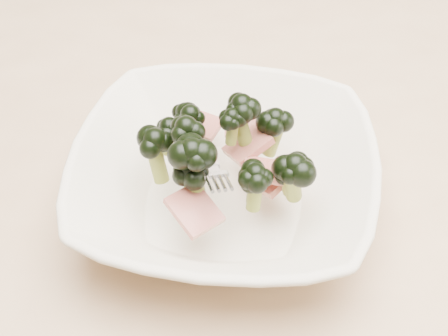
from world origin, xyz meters
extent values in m
cube|color=tan|center=(0.00, 0.00, 0.73)|extent=(1.20, 0.80, 0.04)
imported|color=beige|center=(-0.11, -0.05, 0.79)|extent=(0.35, 0.35, 0.07)
cylinder|color=olive|center=(-0.16, -0.01, 0.80)|extent=(0.02, 0.02, 0.03)
ellipsoid|color=black|center=(-0.16, -0.01, 0.82)|extent=(0.03, 0.03, 0.03)
cylinder|color=olive|center=(-0.06, -0.07, 0.80)|extent=(0.01, 0.01, 0.02)
ellipsoid|color=black|center=(-0.06, -0.07, 0.81)|extent=(0.03, 0.03, 0.02)
cylinder|color=olive|center=(-0.14, 0.01, 0.81)|extent=(0.02, 0.02, 0.04)
ellipsoid|color=black|center=(-0.14, 0.01, 0.83)|extent=(0.03, 0.03, 0.02)
cylinder|color=olive|center=(-0.14, -0.07, 0.81)|extent=(0.02, 0.02, 0.04)
ellipsoid|color=black|center=(-0.14, -0.07, 0.83)|extent=(0.04, 0.04, 0.03)
cylinder|color=olive|center=(-0.10, -0.03, 0.83)|extent=(0.01, 0.01, 0.03)
ellipsoid|color=black|center=(-0.10, -0.03, 0.84)|extent=(0.03, 0.03, 0.02)
cylinder|color=olive|center=(-0.14, -0.08, 0.82)|extent=(0.02, 0.03, 0.05)
ellipsoid|color=black|center=(-0.14, -0.08, 0.85)|extent=(0.04, 0.04, 0.03)
cylinder|color=olive|center=(-0.05, -0.08, 0.80)|extent=(0.02, 0.03, 0.04)
ellipsoid|color=black|center=(-0.05, -0.08, 0.83)|extent=(0.04, 0.04, 0.03)
cylinder|color=olive|center=(-0.17, -0.04, 0.81)|extent=(0.02, 0.03, 0.05)
ellipsoid|color=black|center=(-0.17, -0.04, 0.83)|extent=(0.04, 0.04, 0.03)
cylinder|color=olive|center=(-0.06, -0.07, 0.80)|extent=(0.02, 0.02, 0.03)
ellipsoid|color=black|center=(-0.06, -0.07, 0.82)|extent=(0.03, 0.03, 0.02)
cylinder|color=olive|center=(-0.09, -0.09, 0.81)|extent=(0.02, 0.02, 0.03)
ellipsoid|color=black|center=(-0.09, -0.09, 0.83)|extent=(0.03, 0.03, 0.03)
cylinder|color=olive|center=(-0.09, -0.01, 0.82)|extent=(0.02, 0.03, 0.05)
ellipsoid|color=black|center=(-0.09, -0.01, 0.85)|extent=(0.04, 0.04, 0.03)
cylinder|color=olive|center=(-0.15, -0.04, 0.83)|extent=(0.02, 0.02, 0.04)
ellipsoid|color=black|center=(-0.15, -0.04, 0.85)|extent=(0.04, 0.04, 0.03)
cylinder|color=olive|center=(-0.09, -0.09, 0.81)|extent=(0.02, 0.02, 0.04)
ellipsoid|color=black|center=(-0.09, -0.09, 0.83)|extent=(0.03, 0.03, 0.03)
cylinder|color=olive|center=(-0.14, 0.00, 0.81)|extent=(0.01, 0.01, 0.04)
ellipsoid|color=black|center=(-0.14, 0.00, 0.83)|extent=(0.03, 0.03, 0.03)
cylinder|color=olive|center=(-0.06, -0.01, 0.80)|extent=(0.02, 0.02, 0.04)
ellipsoid|color=black|center=(-0.06, -0.01, 0.82)|extent=(0.04, 0.04, 0.03)
cube|color=maroon|center=(-0.14, -0.10, 0.80)|extent=(0.05, 0.06, 0.02)
cube|color=maroon|center=(-0.13, 0.03, 0.79)|extent=(0.05, 0.05, 0.01)
cube|color=maroon|center=(-0.07, -0.06, 0.80)|extent=(0.05, 0.04, 0.02)
cube|color=maroon|center=(-0.07, -0.05, 0.79)|extent=(0.05, 0.05, 0.02)
cube|color=maroon|center=(-0.09, -0.02, 0.80)|extent=(0.05, 0.05, 0.03)
cube|color=maroon|center=(-0.08, 0.01, 0.80)|extent=(0.05, 0.03, 0.02)
camera|label=1|loc=(-0.16, -0.46, 1.21)|focal=50.00mm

